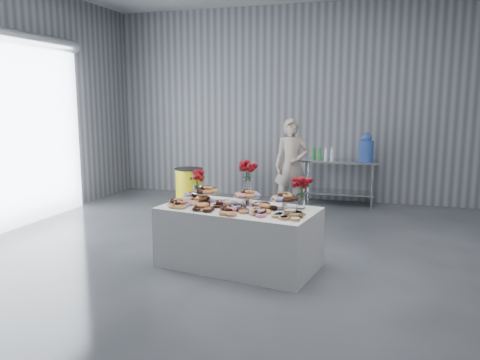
{
  "coord_description": "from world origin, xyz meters",
  "views": [
    {
      "loc": [
        1.76,
        -5.27,
        2.05
      ],
      "look_at": [
        -0.03,
        0.54,
        1.02
      ],
      "focal_mm": 35.0,
      "sensor_mm": 36.0,
      "label": 1
    }
  ],
  "objects_px": {
    "person": "(292,165)",
    "trash_barrel": "(189,186)",
    "prep_table": "(339,174)",
    "water_jug": "(366,148)",
    "display_table": "(239,237)"
  },
  "relations": [
    {
      "from": "display_table",
      "to": "prep_table",
      "type": "distance_m",
      "value": 4.09
    },
    {
      "from": "display_table",
      "to": "trash_barrel",
      "type": "bearing_deg",
      "value": 122.76
    },
    {
      "from": "display_table",
      "to": "person",
      "type": "bearing_deg",
      "value": 88.95
    },
    {
      "from": "person",
      "to": "trash_barrel",
      "type": "xyz_separation_m",
      "value": [
        -2.07,
        -0.03,
        -0.5
      ]
    },
    {
      "from": "water_jug",
      "to": "trash_barrel",
      "type": "xyz_separation_m",
      "value": [
        -3.37,
        -0.86,
        -0.78
      ]
    },
    {
      "from": "display_table",
      "to": "prep_table",
      "type": "height_order",
      "value": "prep_table"
    },
    {
      "from": "water_jug",
      "to": "person",
      "type": "bearing_deg",
      "value": -147.52
    },
    {
      "from": "person",
      "to": "trash_barrel",
      "type": "height_order",
      "value": "person"
    },
    {
      "from": "display_table",
      "to": "person",
      "type": "relative_size",
      "value": 1.09
    },
    {
      "from": "display_table",
      "to": "trash_barrel",
      "type": "xyz_separation_m",
      "value": [
        -2.01,
        3.13,
        -0.01
      ]
    },
    {
      "from": "prep_table",
      "to": "person",
      "type": "bearing_deg",
      "value": -134.04
    },
    {
      "from": "person",
      "to": "trash_barrel",
      "type": "relative_size",
      "value": 2.39
    },
    {
      "from": "prep_table",
      "to": "water_jug",
      "type": "distance_m",
      "value": 0.73
    },
    {
      "from": "display_table",
      "to": "trash_barrel",
      "type": "distance_m",
      "value": 3.72
    },
    {
      "from": "prep_table",
      "to": "trash_barrel",
      "type": "xyz_separation_m",
      "value": [
        -2.87,
        -0.86,
        -0.25
      ]
    }
  ]
}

